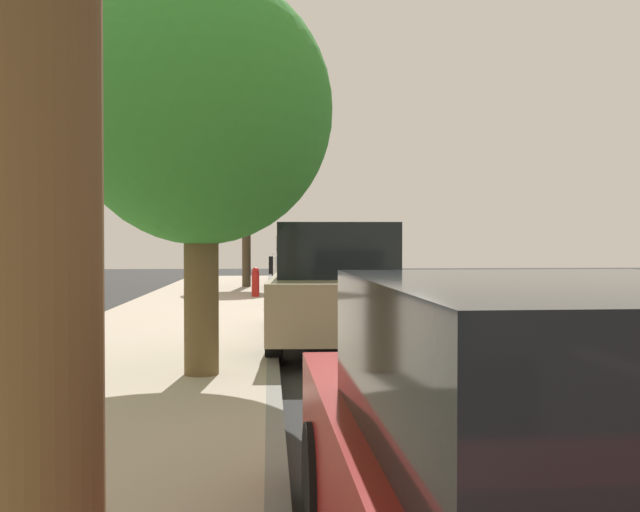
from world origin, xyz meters
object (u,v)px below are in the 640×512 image
Objects in this scene: cyclist_with_backpack at (281,270)px; fire_hydrant at (255,282)px; street_tree_mid_block at (201,111)px; parked_suv_silver_nearest at (298,258)px; street_tree_near_cyclist at (246,174)px; bicycle_at_curb at (290,296)px; parked_sedan_red_far at (581,491)px; parked_pickup_tan_mid at (335,290)px; parked_suv_dark_blue_second at (306,262)px.

fire_hydrant is at bearing -76.21° from cyclist_with_backpack.
cyclist_with_backpack is 0.36× the size of street_tree_mid_block.
street_tree_near_cyclist reaches higher than parked_suv_silver_nearest.
street_tree_near_cyclist reaches higher than bicycle_at_curb.
cyclist_with_backpack reaches higher than parked_sedan_red_far.
bicycle_at_curb is (0.73, 12.35, -0.65)m from parked_suv_silver_nearest.
street_tree_mid_block reaches higher than bicycle_at_curb.
street_tree_near_cyclist reaches higher than cyclist_with_backpack.
parked_pickup_tan_mid is 3.98× the size of bicycle_at_curb.
parked_suv_silver_nearest reaches higher than fire_hydrant.
cyclist_with_backpack is at bearing -96.92° from street_tree_mid_block.
bicycle_at_curb is at bearing 83.42° from parked_suv_dark_blue_second.
cyclist_with_backpack is 1.97× the size of fire_hydrant.
street_tree_mid_block is 5.54× the size of fire_hydrant.
street_tree_mid_block reaches higher than fire_hydrant.
parked_sedan_red_far is at bearing 93.30° from cyclist_with_backpack.
cyclist_with_backpack is (0.93, 5.68, -0.02)m from parked_suv_dark_blue_second.
street_tree_near_cyclist is at bearing -84.99° from parked_sedan_red_far.
bicycle_at_curb is (0.54, -5.58, -0.53)m from parked_pickup_tan_mid.
cyclist_with_backpack is at bearing -64.59° from bicycle_at_curb.
bicycle_at_curb is 0.29× the size of street_tree_mid_block.
parked_suv_silver_nearest is 5.72× the size of fire_hydrant.
street_tree_mid_block reaches higher than parked_suv_dark_blue_second.
parked_suv_silver_nearest is at bearing -90.60° from parked_pickup_tan_mid.
bicycle_at_curb is at bearing -98.76° from street_tree_mid_block.
parked_suv_silver_nearest is 5.85m from street_tree_near_cyclist.
parked_sedan_red_far is 22.25m from street_tree_near_cyclist.
parked_sedan_red_far is at bearing 95.01° from street_tree_near_cyclist.
fire_hydrant is (0.90, -3.22, 0.18)m from bicycle_at_curb.
parked_suv_silver_nearest is 2.90× the size of cyclist_with_backpack.
street_tree_mid_block is (1.85, 2.87, 2.29)m from parked_pickup_tan_mid.
bicycle_at_curb is 0.27× the size of street_tree_near_cyclist.
parked_suv_silver_nearest is 11.93m from cyclist_with_backpack.
street_tree_mid_block is 11.96m from fire_hydrant.
parked_suv_dark_blue_second is 5.75m from cyclist_with_backpack.
street_tree_mid_block is at bearing 57.26° from parked_pickup_tan_mid.
parked_suv_dark_blue_second is at bearing -97.85° from street_tree_mid_block.
street_tree_mid_block is (1.08, 8.91, 2.18)m from cyclist_with_backpack.
street_tree_near_cyclist is at bearing -82.15° from parked_pickup_tan_mid.
parked_suv_dark_blue_second is 1.08× the size of parked_sedan_red_far.
parked_suv_dark_blue_second is 4.04m from street_tree_near_cyclist.
parked_sedan_red_far is at bearing 89.76° from parked_suv_silver_nearest.
parked_sedan_red_far is (-0.08, 8.52, -0.15)m from parked_pickup_tan_mid.
fire_hydrant is at bearing 79.90° from parked_suv_silver_nearest.
parked_suv_silver_nearest is 0.89× the size of parked_pickup_tan_mid.
parked_suv_silver_nearest reaches higher than parked_sedan_red_far.
street_tree_mid_block reaches higher than parked_sedan_red_far.
fire_hydrant is at bearing 61.28° from parked_suv_dark_blue_second.
street_tree_near_cyclist is (2.03, 4.54, 3.07)m from parked_suv_silver_nearest.
fire_hydrant is at bearing -80.70° from parked_pickup_tan_mid.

